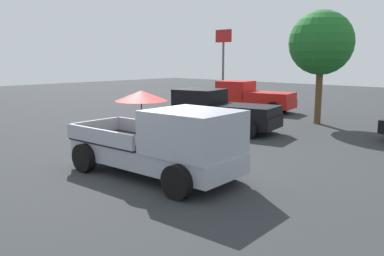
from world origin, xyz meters
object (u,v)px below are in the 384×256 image
object	(u,v)px
motel_sign	(223,51)
pickup_truck_main	(165,142)
pickup_truck_red	(250,97)
pickup_truck_far	(219,111)

from	to	relation	value
motel_sign	pickup_truck_main	bearing A→B (deg)	-55.65
pickup_truck_red	motel_sign	xyz separation A→B (m)	(-4.84, 3.40, 2.79)
pickup_truck_main	pickup_truck_red	world-z (taller)	pickup_truck_main
pickup_truck_main	motel_sign	size ratio (longest dim) A/B	0.99
pickup_truck_far	motel_sign	size ratio (longest dim) A/B	0.97
motel_sign	pickup_truck_red	bearing A→B (deg)	-35.06
pickup_truck_red	pickup_truck_far	world-z (taller)	same
pickup_truck_red	pickup_truck_far	distance (m)	7.07
pickup_truck_main	pickup_truck_far	distance (m)	7.41
pickup_truck_red	motel_sign	world-z (taller)	motel_sign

